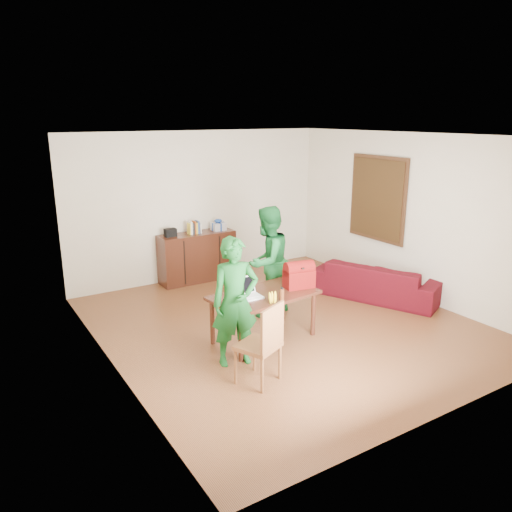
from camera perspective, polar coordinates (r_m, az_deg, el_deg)
room at (r=7.10m, az=2.89°, el=2.33°), size 5.20×5.70×2.90m
table at (r=6.71m, az=0.91°, el=-4.95°), size 1.49×0.95×0.66m
chair at (r=5.79m, az=0.36°, el=-11.73°), size 0.57×0.56×0.97m
person_near at (r=6.02m, az=-2.40°, el=-5.25°), size 0.65×0.49×1.60m
person_far at (r=7.48m, az=1.30°, el=-0.65°), size 1.00×0.91×1.68m
laptop at (r=6.51m, az=-0.86°, el=-4.45°), size 0.36×0.25×0.25m
bananas at (r=6.35m, az=1.91°, el=-5.14°), size 0.17×0.12×0.06m
bottle at (r=6.43m, az=2.98°, el=-4.34°), size 0.07×0.07×0.17m
red_bag at (r=6.90m, az=4.93°, el=-2.42°), size 0.44×0.30×0.30m
sofa at (r=8.57m, az=13.65°, el=-2.74°), size 1.58×2.20×0.60m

